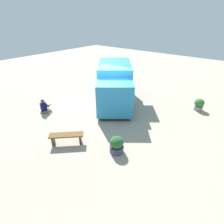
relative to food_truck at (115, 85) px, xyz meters
name	(u,v)px	position (x,y,z in m)	size (l,w,h in m)	color
ground_plane	(108,110)	(0.44, -1.24, -1.19)	(40.00, 40.00, 0.00)	#ABA08C
food_truck	(115,85)	(0.00, 0.00, 0.00)	(4.69, 5.16, 2.48)	#2D8EC6
person_customer	(44,107)	(-2.36, -3.81, -0.86)	(0.51, 0.77, 0.86)	#796E51
planter_flowering_near	(117,145)	(3.18, -3.90, -0.82)	(0.62, 0.62, 0.75)	#42425D
planter_flowering_far	(199,104)	(4.73, 2.36, -0.81)	(0.57, 0.57, 0.73)	gray
plaza_bench	(66,137)	(1.08, -4.87, -0.82)	(1.36, 1.35, 0.50)	brown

